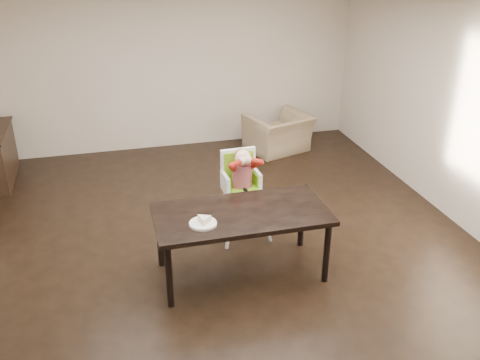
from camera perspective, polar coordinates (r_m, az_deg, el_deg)
The scene contains 6 objects.
ground at distance 6.26m, azimuth -1.65°, elevation -7.59°, with size 7.00×7.00×0.00m, color black.
room_walls at distance 5.48m, azimuth -1.89°, elevation 8.92°, with size 6.02×7.02×2.71m.
dining_table at distance 5.55m, azimuth 0.14°, elevation -4.14°, with size 1.80×0.90×0.75m.
high_chair at distance 6.26m, azimuth 0.15°, elevation 0.60°, with size 0.48×0.48×1.11m.
plate at distance 5.29m, azimuth -3.93°, elevation -4.47°, with size 0.34×0.34×0.08m.
armchair at distance 8.91m, azimuth 4.14°, elevation 5.66°, with size 0.96×0.63×0.84m, color tan.
Camera 1 is at (-1.16, -5.13, 3.40)m, focal length 40.00 mm.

